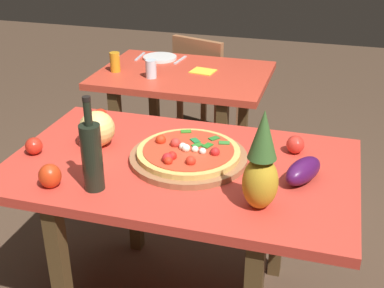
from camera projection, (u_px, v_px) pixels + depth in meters
The scene contains 19 objects.
display_table at pixel (181, 182), 2.09m from camera, with size 1.39×0.85×0.78m.
background_table at pixel (184, 91), 3.15m from camera, with size 1.02×0.74×0.78m.
dining_chair at pixel (205, 85), 3.75m from camera, with size 0.50×0.50×0.85m.
pizza_board at pixel (189, 158), 2.07m from camera, with size 0.48×0.48×0.03m, color #98613E.
pizza at pixel (188, 152), 2.05m from camera, with size 0.42×0.42×0.06m.
wine_bottle at pixel (92, 155), 1.82m from camera, with size 0.08×0.08×0.36m.
pineapple_left at pixel (261, 166), 1.70m from camera, with size 0.12×0.12×0.36m.
melon at pixel (97, 129), 2.17m from camera, with size 0.15×0.15×0.15m, color #EAD072.
bell_pepper at pixel (50, 176), 1.87m from camera, with size 0.08×0.08×0.09m, color red.
eggplant at pixel (303, 171), 1.90m from camera, with size 0.20×0.09×0.09m, color #421247.
tomato_at_corner at pixel (34, 146), 2.11m from camera, with size 0.07×0.07×0.07m, color red.
tomato_by_bottle at pixel (100, 115), 2.41m from camera, with size 0.07×0.07×0.07m, color red.
tomato_near_board at pixel (295, 145), 2.12m from camera, with size 0.08×0.08×0.08m, color red.
drinking_glass_juice at pixel (115, 62), 3.08m from camera, with size 0.06×0.06×0.12m, color orange.
drinking_glass_water at pixel (151, 69), 2.98m from camera, with size 0.06×0.06×0.11m, color silver.
dinner_plate at pixel (160, 58), 3.34m from camera, with size 0.22×0.22×0.02m, color white.
fork_utensil at pixel (140, 57), 3.38m from camera, with size 0.02×0.18×0.01m, color silver.
knife_utensil at pixel (180, 60), 3.31m from camera, with size 0.02×0.18×0.01m, color silver.
napkin_folded at pixel (203, 71), 3.10m from camera, with size 0.14×0.12×0.01m, color yellow.
Camera 1 is at (0.55, -1.72, 1.75)m, focal length 47.75 mm.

